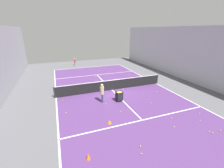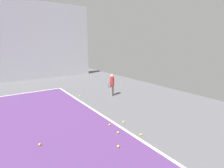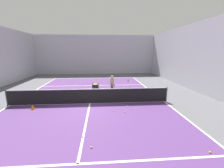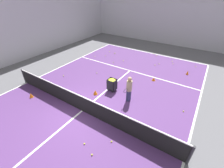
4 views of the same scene
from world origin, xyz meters
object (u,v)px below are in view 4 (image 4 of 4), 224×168
object	(u,v)px
tennis_net	(81,103)
training_cone_1	(154,79)
coach_at_net	(129,88)
ball_cart	(112,83)
training_cone_0	(95,92)

from	to	relation	value
tennis_net	training_cone_1	bearing A→B (deg)	67.64
training_cone_1	coach_at_net	bearing A→B (deg)	-98.66
coach_at_net	ball_cart	bearing A→B (deg)	-87.65
coach_at_net	training_cone_1	xyz separation A→B (m)	(0.47, 3.06, -0.80)
coach_at_net	training_cone_0	distance (m)	2.26
coach_at_net	training_cone_0	bearing A→B (deg)	-57.94
tennis_net	training_cone_0	size ratio (longest dim) A/B	36.43
ball_cart	training_cone_0	distance (m)	1.22
ball_cart	training_cone_1	distance (m)	3.33
ball_cart	training_cone_1	xyz separation A→B (m)	(1.85, 2.72, -0.48)
tennis_net	coach_at_net	xyz separation A→B (m)	(1.69, 2.19, 0.38)
coach_at_net	training_cone_1	world-z (taller)	coach_at_net
ball_cart	coach_at_net	bearing A→B (deg)	-13.58
tennis_net	coach_at_net	distance (m)	2.80
tennis_net	ball_cart	size ratio (longest dim) A/B	12.63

